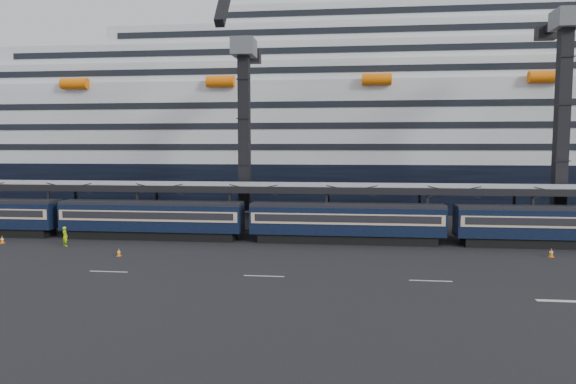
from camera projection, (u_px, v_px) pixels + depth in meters
ground at (449, 268)px, 40.14m from camera, size 260.00×260.00×0.00m
train at (380, 221)px, 50.37m from camera, size 133.05×3.00×4.05m
canopy at (424, 188)px, 53.54m from camera, size 130.00×6.25×5.53m
cruise_ship at (389, 130)px, 84.70m from camera, size 214.09×28.84×34.00m
crane_dark_near at (244, 126)px, 59.75m from camera, size 4.50×17.75×35.08m
crane_dark_mid at (564, 111)px, 54.69m from camera, size 4.50×18.24×39.64m
worker at (65, 236)px, 49.11m from camera, size 0.83×0.75×1.90m
traffic_cone_b at (2, 239)px, 50.55m from camera, size 0.41×0.41×0.82m
traffic_cone_c at (119, 252)px, 44.64m from camera, size 0.36×0.36×0.73m
traffic_cone_d at (551, 252)px, 44.32m from camera, size 0.41×0.41×0.82m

